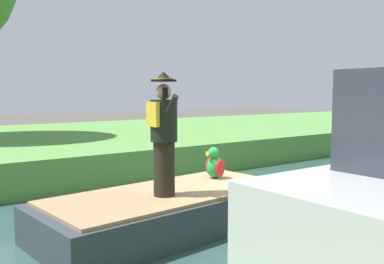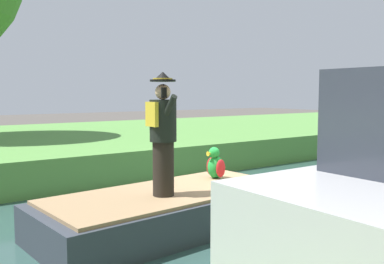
{
  "view_description": "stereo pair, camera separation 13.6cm",
  "coord_description": "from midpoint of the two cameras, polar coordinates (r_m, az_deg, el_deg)",
  "views": [
    {
      "loc": [
        5.48,
        -5.34,
        2.25
      ],
      "look_at": [
        -0.08,
        -1.22,
        1.61
      ],
      "focal_mm": 39.65,
      "sensor_mm": 36.0,
      "label": 1
    },
    {
      "loc": [
        5.56,
        -5.23,
        2.25
      ],
      "look_at": [
        -0.08,
        -1.22,
        1.61
      ],
      "focal_mm": 39.65,
      "sensor_mm": 36.0,
      "label": 2
    }
  ],
  "objects": [
    {
      "name": "ground_plane",
      "position": [
        7.97,
        7.05,
        -11.15
      ],
      "size": [
        80.0,
        80.0,
        0.0
      ],
      "primitive_type": "plane",
      "color": "#4C4742"
    },
    {
      "name": "canal_water",
      "position": [
        7.95,
        7.06,
        -10.81
      ],
      "size": [
        6.32,
        48.0,
        0.1
      ],
      "primitive_type": "cube",
      "color": "#2D4C47",
      "rests_on": "ground"
    },
    {
      "name": "grass_bank_near",
      "position": [
        14.86,
        -15.42,
        -1.86
      ],
      "size": [
        10.17,
        48.0,
        0.89
      ],
      "primitive_type": "cube",
      "color": "#568E42",
      "rests_on": "ground"
    },
    {
      "name": "boat",
      "position": [
        6.83,
        -3.57,
        -10.43
      ],
      "size": [
        2.15,
        4.34,
        0.61
      ],
      "color": "#333842",
      "rests_on": "canal_water"
    },
    {
      "name": "person_pirate",
      "position": [
        6.3,
        -4.44,
        -0.32
      ],
      "size": [
        0.61,
        0.42,
        1.85
      ],
      "rotation": [
        0.0,
        0.0,
        -0.1
      ],
      "color": "black",
      "rests_on": "boat"
    },
    {
      "name": "parrot_plush",
      "position": [
        7.68,
        2.57,
        -4.42
      ],
      "size": [
        0.36,
        0.35,
        0.57
      ],
      "color": "green",
      "rests_on": "boat"
    }
  ]
}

